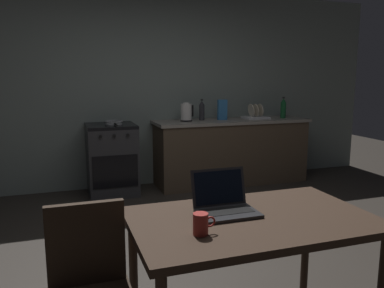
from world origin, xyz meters
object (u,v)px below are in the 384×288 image
object	(u,v)px
laptop	(225,204)
cereal_box	(222,110)
bottle	(283,108)
stove_oven	(112,159)
chair	(89,285)
coffee_mug	(201,224)
dining_table	(252,231)
bottle_b	(202,110)
dish_rack	(256,115)
electric_kettle	(186,112)
frying_pan	(114,122)

from	to	relation	value
laptop	cereal_box	size ratio (longest dim) A/B	1.16
bottle	stove_oven	bearing A→B (deg)	178.88
chair	coffee_mug	distance (m)	0.61
dining_table	bottle_b	size ratio (longest dim) A/B	4.53
dining_table	dish_rack	distance (m)	3.58
coffee_mug	stove_oven	bearing A→B (deg)	90.03
dining_table	bottle	world-z (taller)	bottle
stove_oven	electric_kettle	xyz separation A→B (m)	(0.99, 0.00, 0.57)
bottle	laptop	bearing A→B (deg)	-126.38
laptop	dish_rack	world-z (taller)	dish_rack
dining_table	coffee_mug	world-z (taller)	coffee_mug
stove_oven	laptop	size ratio (longest dim) A/B	2.79
stove_oven	dish_rack	size ratio (longest dim) A/B	2.62
bottle	dish_rack	xyz separation A→B (m)	(-0.41, 0.05, -0.09)
stove_oven	bottle	size ratio (longest dim) A/B	2.99
chair	bottle_b	xyz separation A→B (m)	(1.75, 3.21, 0.52)
chair	bottle	world-z (taller)	bottle
cereal_box	dish_rack	size ratio (longest dim) A/B	0.81
frying_pan	coffee_mug	world-z (taller)	frying_pan
dining_table	dish_rack	world-z (taller)	dish_rack
dining_table	electric_kettle	size ratio (longest dim) A/B	5.18
dining_table	cereal_box	bearing A→B (deg)	69.61
chair	coffee_mug	world-z (taller)	chair
cereal_box	bottle_b	distance (m)	0.28
dining_table	cereal_box	world-z (taller)	cereal_box
dining_table	coffee_mug	xyz separation A→B (m)	(-0.34, -0.13, 0.13)
dining_table	electric_kettle	xyz separation A→B (m)	(0.65, 3.15, 0.34)
cereal_box	bottle	bearing A→B (deg)	-4.38
stove_oven	bottle	distance (m)	2.50
laptop	cereal_box	bearing A→B (deg)	59.69
laptop	bottle_b	xyz separation A→B (m)	(1.01, 3.12, 0.23)
stove_oven	bottle_b	world-z (taller)	bottle_b
cereal_box	bottle_b	bearing A→B (deg)	167.80
bottle_b	electric_kettle	bearing A→B (deg)	-162.08
laptop	frying_pan	xyz separation A→B (m)	(-0.19, 3.01, 0.12)
electric_kettle	laptop	bearing A→B (deg)	-104.10
chair	electric_kettle	size ratio (longest dim) A/B	3.55
chair	bottle_b	bearing A→B (deg)	56.54
stove_oven	electric_kettle	distance (m)	1.14
coffee_mug	dish_rack	world-z (taller)	dish_rack
laptop	coffee_mug	world-z (taller)	laptop
frying_pan	bottle_b	xyz separation A→B (m)	(1.21, 0.11, 0.11)
frying_pan	bottle_b	world-z (taller)	bottle_b
chair	frying_pan	bearing A→B (deg)	75.14
stove_oven	bottle	world-z (taller)	bottle
chair	laptop	world-z (taller)	laptop
laptop	bottle_b	world-z (taller)	bottle_b
stove_oven	laptop	bearing A→B (deg)	-85.68
cereal_box	dish_rack	world-z (taller)	cereal_box
dining_table	laptop	world-z (taller)	laptop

